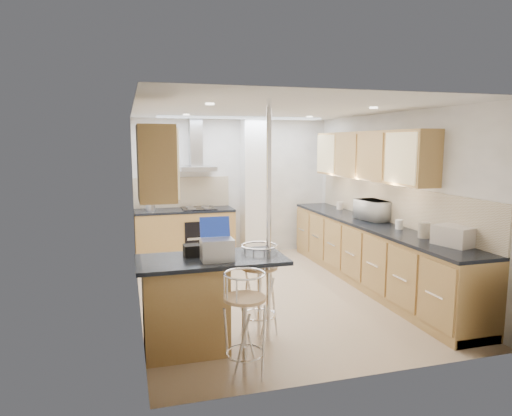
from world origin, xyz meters
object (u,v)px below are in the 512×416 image
object	(u,v)px
bar_stool_near	(245,325)
bar_stool_end	(259,290)
microwave	(374,210)
laptop	(217,250)
bread_bin	(455,236)

from	to	relation	value
bar_stool_near	bar_stool_end	xyz separation A→B (m)	(0.37, 0.81, 0.02)
microwave	bar_stool_near	size ratio (longest dim) A/B	0.57
microwave	laptop	bearing A→B (deg)	114.04
microwave	bread_bin	distance (m)	1.75
bar_stool_near	bread_bin	xyz separation A→B (m)	(2.60, 0.53, 0.55)
laptop	microwave	bearing A→B (deg)	33.70
laptop	bar_stool_end	world-z (taller)	laptop
microwave	bar_stool_end	size ratio (longest dim) A/B	0.54
microwave	bar_stool_near	bearing A→B (deg)	122.78
bar_stool_end	bread_bin	bearing A→B (deg)	-62.32
laptop	bread_bin	size ratio (longest dim) A/B	0.74
laptop	bar_stool_end	size ratio (longest dim) A/B	0.31
bread_bin	microwave	bearing A→B (deg)	75.30
laptop	bread_bin	distance (m)	2.74
bar_stool_near	bread_bin	world-z (taller)	bread_bin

